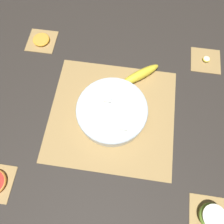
{
  "coord_description": "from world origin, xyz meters",
  "views": [
    {
      "loc": [
        0.04,
        -0.3,
        0.78
      ],
      "look_at": [
        0.0,
        0.0,
        0.03
      ],
      "focal_mm": 35.0,
      "sensor_mm": 36.0,
      "label": 1
    }
  ],
  "objects": [
    {
      "name": "coaster_mat_far_right",
      "position": [
        0.36,
        0.3,
        0.0
      ],
      "size": [
        0.12,
        0.12,
        0.01
      ],
      "color": "#A8844C",
      "rests_on": "ground_plane"
    },
    {
      "name": "apple_half",
      "position": [
        0.36,
        -0.3,
        0.03
      ],
      "size": [
        0.08,
        0.08,
        0.04
      ],
      "color": "#7FAD38",
      "rests_on": "coaster_mat_near_right"
    },
    {
      "name": "fruit_salad_bowl",
      "position": [
        0.0,
        0.0,
        0.04
      ],
      "size": [
        0.26,
        0.26,
        0.07
      ],
      "color": "silver",
      "rests_on": "bamboo_mat_center"
    },
    {
      "name": "coaster_mat_far_left",
      "position": [
        -0.36,
        0.3,
        0.0
      ],
      "size": [
        0.12,
        0.12,
        0.01
      ],
      "color": "#A8844C",
      "rests_on": "ground_plane"
    },
    {
      "name": "orange_slice_whole",
      "position": [
        -0.36,
        0.3,
        0.01
      ],
      "size": [
        0.07,
        0.07,
        0.01
      ],
      "color": "#F9A338",
      "rests_on": "coaster_mat_far_left"
    },
    {
      "name": "coaster_mat_near_right",
      "position": [
        0.36,
        -0.3,
        0.0
      ],
      "size": [
        0.12,
        0.12,
        0.01
      ],
      "color": "#A8844C",
      "rests_on": "ground_plane"
    },
    {
      "name": "bamboo_mat_center",
      "position": [
        0.0,
        0.0,
        0.0
      ],
      "size": [
        0.47,
        0.44,
        0.01
      ],
      "color": "#A8844C",
      "rests_on": "ground_plane"
    },
    {
      "name": "ground_plane",
      "position": [
        0.0,
        0.0,
        0.0
      ],
      "size": [
        6.0,
        6.0,
        0.0
      ],
      "primitive_type": "plane",
      "color": "#2D2823"
    },
    {
      "name": "whole_banana",
      "position": [
        0.08,
        0.17,
        0.03
      ],
      "size": [
        0.16,
        0.14,
        0.04
      ],
      "color": "yellow",
      "rests_on": "bamboo_mat_center"
    },
    {
      "name": "banana_coin_single",
      "position": [
        0.36,
        0.3,
        0.01
      ],
      "size": [
        0.03,
        0.03,
        0.01
      ],
      "color": "#F7EFC6",
      "rests_on": "coaster_mat_far_right"
    }
  ]
}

